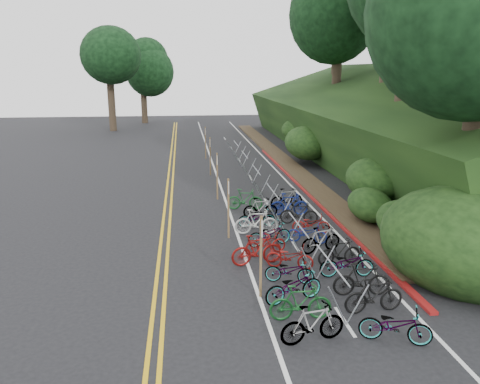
# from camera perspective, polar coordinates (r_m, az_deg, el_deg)

# --- Properties ---
(ground) EXTENTS (120.00, 120.00, 0.00)m
(ground) POSITION_cam_1_polar(r_m,az_deg,el_deg) (14.69, -1.79, -12.37)
(ground) COLOR black
(ground) RESTS_ON ground
(road_markings) EXTENTS (7.47, 80.00, 0.01)m
(road_markings) POSITION_cam_1_polar(r_m,az_deg,el_deg) (24.15, -2.52, -1.44)
(road_markings) COLOR gold
(road_markings) RESTS_ON ground
(red_curb) EXTENTS (0.25, 28.00, 0.10)m
(red_curb) POSITION_cam_1_polar(r_m,az_deg,el_deg) (26.80, 8.01, 0.14)
(red_curb) COLOR maroon
(red_curb) RESTS_ON ground
(embankment) EXTENTS (14.30, 48.14, 9.11)m
(embankment) POSITION_cam_1_polar(r_m,az_deg,el_deg) (35.29, 16.73, 7.30)
(embankment) COLOR black
(embankment) RESTS_ON ground
(tree_cluster) EXTENTS (32.58, 54.15, 18.62)m
(tree_cluster) POSITION_cam_1_polar(r_m,az_deg,el_deg) (37.08, 10.95, 22.00)
(tree_cluster) COLOR #2D2319
(tree_cluster) RESTS_ON ground
(bike_rack_front) EXTENTS (1.15, 3.06, 1.18)m
(bike_rack_front) POSITION_cam_1_polar(r_m,az_deg,el_deg) (14.25, 11.08, -9.68)
(bike_rack_front) COLOR #9398A2
(bike_rack_front) RESTS_ON ground
(bike_racks_rest) EXTENTS (1.14, 23.00, 1.17)m
(bike_racks_rest) POSITION_cam_1_polar(r_m,az_deg,el_deg) (27.01, 1.98, 2.15)
(bike_racks_rest) COLOR #9398A2
(bike_racks_rest) RESTS_ON ground
(signpost_near) EXTENTS (0.08, 0.40, 2.57)m
(signpost_near) POSITION_cam_1_polar(r_m,az_deg,el_deg) (13.96, 2.57, -7.25)
(signpost_near) COLOR brown
(signpost_near) RESTS_ON ground
(signposts_rest) EXTENTS (0.08, 18.40, 2.50)m
(signposts_rest) POSITION_cam_1_polar(r_m,az_deg,el_deg) (27.60, -3.27, 3.62)
(signposts_rest) COLOR brown
(signposts_rest) RESTS_ON ground
(bike_front) EXTENTS (0.83, 1.94, 1.13)m
(bike_front) POSITION_cam_1_polar(r_m,az_deg,el_deg) (16.56, 2.09, -7.03)
(bike_front) COLOR maroon
(bike_front) RESTS_ON ground
(bike_valet) EXTENTS (3.29, 13.88, 1.09)m
(bike_valet) POSITION_cam_1_polar(r_m,az_deg,el_deg) (17.47, 7.17, -6.22)
(bike_valet) COLOR slate
(bike_valet) RESTS_ON ground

